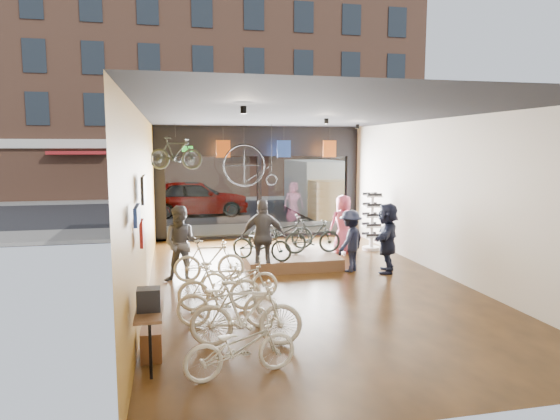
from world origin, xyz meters
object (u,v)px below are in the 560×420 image
object	(u,v)px
customer_5	(387,238)
penny_farthing	(253,167)
floor_bike_3	(219,287)
display_bike_right	(281,232)
sunglasses_rack	(372,221)
hung_bike	(176,153)
street_car	(195,198)
customer_4	(343,224)
display_bike_mid	(313,236)
floor_bike_5	(209,261)
customer_1	(182,244)
display_bike_left	(262,244)
display_platform	(290,260)
customer_2	(263,237)
floor_bike_2	(227,301)
customer_3	(351,241)
floor_bike_1	(246,314)
floor_bike_4	(239,278)
box_truck	(322,188)
floor_bike_0	(241,346)

from	to	relation	value
customer_5	penny_farthing	bearing A→B (deg)	-116.11
floor_bike_3	display_bike_right	distance (m)	4.51
sunglasses_rack	hung_bike	size ratio (longest dim) A/B	1.11
street_car	customer_4	bearing A→B (deg)	-156.74
display_bike_mid	floor_bike_5	bearing A→B (deg)	111.53
customer_4	customer_5	size ratio (longest dim) A/B	0.99
customer_4	display_bike_mid	bearing A→B (deg)	42.30
display_bike_right	penny_farthing	xyz separation A→B (m)	(-0.45, 1.96, 1.73)
customer_1	customer_5	xyz separation A→B (m)	(5.01, -0.16, -0.02)
floor_bike_3	display_bike_mid	world-z (taller)	display_bike_mid
display_bike_left	display_bike_mid	world-z (taller)	display_bike_mid
display_platform	customer_1	bearing A→B (deg)	-160.47
display_platform	customer_2	distance (m)	1.35
hung_bike	display_bike_right	bearing A→B (deg)	-106.36
floor_bike_2	customer_3	bearing A→B (deg)	-33.85
customer_1	display_bike_right	bearing A→B (deg)	43.83
floor_bike_3	customer_1	distance (m)	2.40
display_bike_left	floor_bike_2	bearing A→B (deg)	-165.76
customer_3	penny_farthing	distance (m)	4.39
customer_2	floor_bike_3	bearing A→B (deg)	72.93
street_car	floor_bike_5	bearing A→B (deg)	179.02
floor_bike_1	display_bike_right	bearing A→B (deg)	-7.86
floor_bike_4	customer_2	bearing A→B (deg)	-15.68
display_platform	customer_3	distance (m)	1.73
floor_bike_1	floor_bike_2	size ratio (longest dim) A/B	1.00
display_bike_right	customer_1	size ratio (longest dim) A/B	1.01
display_bike_right	sunglasses_rack	xyz separation A→B (m)	(2.98, 0.76, 0.11)
floor_bike_3	display_bike_mid	distance (m)	4.31
display_bike_right	floor_bike_2	bearing A→B (deg)	161.25
box_truck	sunglasses_rack	bearing A→B (deg)	-96.09
display_platform	display_bike_left	distance (m)	1.12
customer_2	customer_4	xyz separation A→B (m)	(2.75, 1.99, -0.07)
floor_bike_1	sunglasses_rack	bearing A→B (deg)	-26.63
customer_1	display_platform	bearing A→B (deg)	30.92
floor_bike_2	hung_bike	distance (m)	7.19
display_platform	hung_bike	size ratio (longest dim) A/B	1.52
floor_bike_5	customer_2	size ratio (longest dim) A/B	0.88
floor_bike_0	display_bike_mid	world-z (taller)	display_bike_mid
street_car	display_bike_right	size ratio (longest dim) A/B	2.71
box_truck	display_bike_left	world-z (taller)	box_truck
display_bike_mid	sunglasses_rack	world-z (taller)	sunglasses_rack
box_truck	floor_bike_1	bearing A→B (deg)	-111.35
display_platform	penny_farthing	xyz separation A→B (m)	(-0.54, 2.69, 2.35)
customer_1	customer_2	world-z (taller)	customer_2
box_truck	customer_1	size ratio (longest dim) A/B	3.54
customer_2	customer_3	distance (m)	2.20
floor_bike_4	customer_5	xyz separation A→B (m)	(3.88, 1.34, 0.45)
floor_bike_1	floor_bike_3	distance (m)	1.82
floor_bike_3	customer_4	xyz separation A→B (m)	(4.07, 4.54, 0.38)
customer_4	display_bike_right	bearing A→B (deg)	13.46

